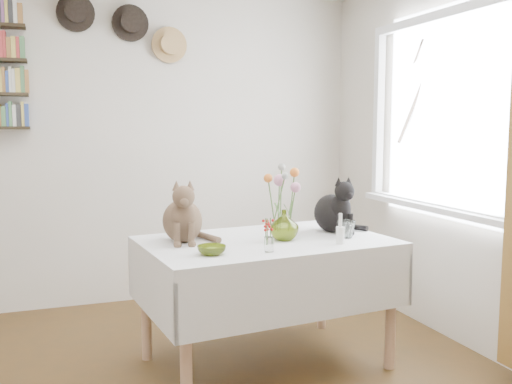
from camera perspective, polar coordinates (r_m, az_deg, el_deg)
name	(u,v)px	position (r m, az deg, el deg)	size (l,w,h in m)	color
room	(172,166)	(2.40, -8.39, 2.59)	(4.08, 4.58, 2.58)	brown
window	(440,129)	(3.99, 17.93, 6.04)	(0.12, 1.52, 1.32)	white
dining_table	(266,271)	(3.38, 1.02, -7.87)	(1.49, 1.04, 0.76)	white
tabby_cat	(182,209)	(3.28, -7.39, -1.74)	(0.25, 0.31, 0.37)	brown
black_cat	(332,203)	(3.60, 7.66, -1.10)	(0.24, 0.31, 0.36)	black
flower_vase	(284,225)	(3.31, 2.82, -3.31)	(0.17, 0.17, 0.18)	#98AD31
green_bowl	(212,250)	(2.96, -4.46, -5.81)	(0.15, 0.15, 0.05)	#98AD31
drinking_glass	(346,229)	(3.42, 9.01, -3.68)	(0.11, 0.11, 0.10)	white
candlestick	(340,233)	(3.25, 8.41, -4.13)	(0.05, 0.05, 0.17)	white
berry_jar	(269,235)	(3.00, 1.30, -4.35)	(0.05, 0.05, 0.20)	white
porcelain_figurine	(340,227)	(3.54, 8.42, -3.45)	(0.05, 0.05, 0.10)	white
flower_bouquet	(283,181)	(3.29, 2.71, 1.07)	(0.17, 0.12, 0.39)	#4C7233
wall_hats	(126,27)	(4.64, -12.84, 15.81)	(0.98, 0.09, 0.48)	black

